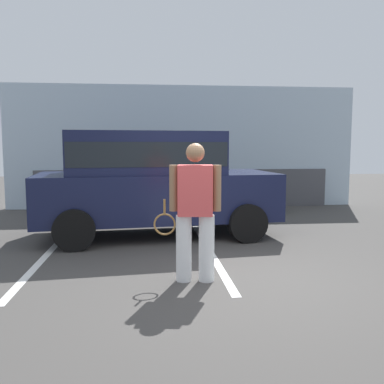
# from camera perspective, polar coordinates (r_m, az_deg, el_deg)

# --- Properties ---
(ground_plane) EXTENTS (40.00, 40.00, 0.00)m
(ground_plane) POSITION_cam_1_polar(r_m,az_deg,el_deg) (5.75, 4.72, -11.74)
(ground_plane) COLOR #423F3D
(parking_stripe_0) EXTENTS (0.12, 4.40, 0.01)m
(parking_stripe_0) POSITION_cam_1_polar(r_m,az_deg,el_deg) (7.30, -19.26, -8.15)
(parking_stripe_0) COLOR silver
(parking_stripe_0) RESTS_ON ground_plane
(parking_stripe_1) EXTENTS (0.12, 4.40, 0.01)m
(parking_stripe_1) POSITION_cam_1_polar(r_m,az_deg,el_deg) (7.17, 2.44, -8.05)
(parking_stripe_1) COLOR silver
(parking_stripe_1) RESTS_ON ground_plane
(house_frontage) EXTENTS (10.06, 0.40, 3.50)m
(house_frontage) POSITION_cam_1_polar(r_m,az_deg,el_deg) (12.23, -1.16, 5.68)
(house_frontage) COLOR silver
(house_frontage) RESTS_ON ground_plane
(parked_suv) EXTENTS (4.77, 2.54, 2.05)m
(parked_suv) POSITION_cam_1_polar(r_m,az_deg,el_deg) (8.27, -5.47, 1.87)
(parked_suv) COLOR #141938
(parked_suv) RESTS_ON ground_plane
(tennis_player_man) EXTENTS (0.92, 0.33, 1.82)m
(tennis_player_man) POSITION_cam_1_polar(r_m,az_deg,el_deg) (5.45, 0.39, -2.57)
(tennis_player_man) COLOR white
(tennis_player_man) RESTS_ON ground_plane
(potted_plant_by_porch) EXTENTS (0.58, 0.58, 0.76)m
(potted_plant_by_porch) POSITION_cam_1_polar(r_m,az_deg,el_deg) (11.42, 11.22, -0.65)
(potted_plant_by_porch) COLOR gray
(potted_plant_by_porch) RESTS_ON ground_plane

